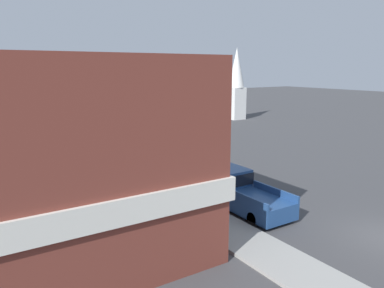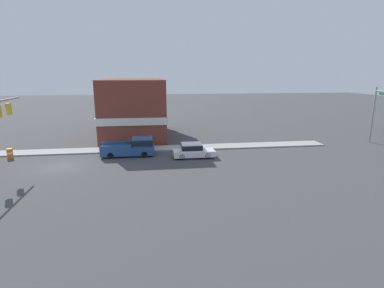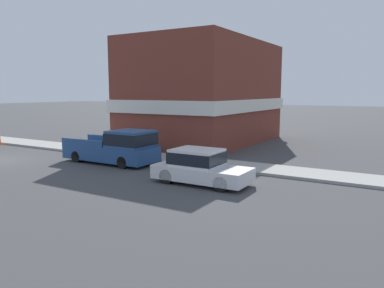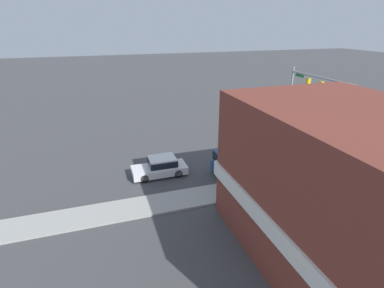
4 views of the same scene
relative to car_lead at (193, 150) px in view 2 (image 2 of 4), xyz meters
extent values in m
plane|color=#424244|center=(1.57, -13.15, -0.80)|extent=(200.00, 200.00, 0.00)
cube|color=#9E9E99|center=(-4.13, -13.15, -0.73)|extent=(2.40, 60.00, 0.14)
cube|color=gold|center=(1.08, -17.15, 4.77)|extent=(0.36, 0.36, 1.05)
sphere|color=green|center=(1.08, -17.35, 5.08)|extent=(0.22, 0.22, 0.22)
cylinder|color=gray|center=(-3.93, 23.70, 2.75)|extent=(0.22, 0.22, 7.10)
cube|color=#196B38|center=(-2.73, 23.70, 5.51)|extent=(1.40, 0.04, 0.30)
cylinder|color=black|center=(-0.82, 1.47, -0.47)|extent=(0.22, 0.66, 0.66)
cylinder|color=black|center=(0.82, 1.47, -0.47)|extent=(0.22, 0.66, 0.66)
cylinder|color=black|center=(-0.82, -1.23, -0.47)|extent=(0.22, 0.66, 0.66)
cylinder|color=black|center=(0.82, -1.23, -0.47)|extent=(0.22, 0.66, 0.66)
cube|color=silver|center=(0.00, 0.12, -0.31)|extent=(1.85, 4.36, 0.61)
cube|color=silver|center=(0.00, -0.14, 0.37)|extent=(1.70, 2.09, 0.75)
cube|color=black|center=(0.00, -0.14, 0.37)|extent=(1.72, 2.18, 0.52)
cylinder|color=black|center=(-2.62, -5.12, -0.47)|extent=(0.22, 0.66, 0.66)
cylinder|color=black|center=(-0.70, -5.12, -0.47)|extent=(0.22, 0.66, 0.66)
cylinder|color=black|center=(-2.62, -8.64, -0.47)|extent=(0.22, 0.66, 0.66)
cylinder|color=black|center=(-0.70, -8.64, -0.47)|extent=(0.22, 0.66, 0.66)
cube|color=navy|center=(-1.66, -6.88, -0.19)|extent=(2.15, 5.67, 0.85)
cube|color=navy|center=(-1.66, -5.32, 0.69)|extent=(2.04, 2.15, 0.92)
cube|color=black|center=(-1.66, -5.32, 0.69)|extent=(2.06, 2.24, 0.64)
cube|color=navy|center=(-2.67, -8.11, 0.41)|extent=(0.12, 3.21, 0.35)
cube|color=navy|center=(-0.65, -8.11, 0.41)|extent=(0.12, 3.21, 0.35)
cylinder|color=orange|center=(-2.33, -19.16, -0.28)|extent=(0.59, 0.59, 1.04)
cylinder|color=white|center=(-2.33, -19.16, -0.23)|extent=(0.61, 0.61, 0.19)
cube|color=brown|center=(-12.33, -6.59, 3.18)|extent=(12.99, 8.41, 7.96)
cube|color=silver|center=(-12.33, -6.59, 2.25)|extent=(13.29, 8.71, 0.90)
camera|label=1|loc=(-14.34, -21.36, 6.72)|focal=35.00mm
camera|label=2|loc=(30.43, -4.25, 7.98)|focal=28.00mm
camera|label=3|loc=(14.22, 8.12, 3.29)|focal=35.00mm
camera|label=4|loc=(-21.29, 4.35, 10.66)|focal=28.00mm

